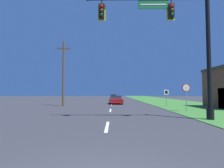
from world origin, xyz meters
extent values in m
cube|color=#38752D|center=(10.50, 30.00, 0.02)|extent=(10.00, 110.00, 0.04)
cube|color=silver|center=(0.00, 6.00, 0.01)|extent=(0.16, 2.80, 0.01)
cube|color=silver|center=(0.00, 14.00, 0.01)|extent=(0.16, 2.80, 0.01)
cube|color=silver|center=(0.00, 22.00, 0.01)|extent=(0.16, 2.80, 0.01)
cube|color=silver|center=(0.00, 30.00, 0.01)|extent=(0.16, 2.80, 0.01)
cube|color=silver|center=(0.00, 38.00, 0.01)|extent=(0.16, 2.80, 0.01)
cube|color=black|center=(11.55, 15.31, 1.10)|extent=(0.10, 1.20, 2.20)
cylinder|color=black|center=(6.40, 8.14, 0.39)|extent=(0.44, 0.44, 0.70)
cylinder|color=black|center=(6.40, 8.14, 4.23)|extent=(0.26, 0.26, 8.39)
cube|color=#196B33|center=(2.90, 8.14, 7.43)|extent=(1.98, 0.06, 0.55)
cube|color=white|center=(2.90, 8.11, 7.43)|extent=(1.66, 0.01, 0.08)
cylinder|color=black|center=(-0.45, 8.14, 7.65)|extent=(0.06, 0.06, 0.35)
cube|color=yellow|center=(-0.45, 8.28, 7.00)|extent=(0.50, 0.03, 1.11)
cube|color=black|center=(-0.45, 8.14, 7.00)|extent=(0.34, 0.24, 0.95)
sphere|color=red|center=(-0.45, 8.00, 7.29)|extent=(0.22, 0.22, 0.22)
sphere|color=#51380F|center=(-0.45, 8.00, 7.00)|extent=(0.22, 0.22, 0.22)
sphere|color=#0F3D19|center=(-0.45, 8.00, 6.72)|extent=(0.22, 0.22, 0.22)
cylinder|color=black|center=(4.06, 8.14, 7.65)|extent=(0.06, 0.06, 0.35)
cube|color=yellow|center=(4.06, 8.28, 7.00)|extent=(0.50, 0.03, 1.11)
cube|color=black|center=(4.06, 8.14, 7.00)|extent=(0.34, 0.24, 0.95)
sphere|color=red|center=(4.06, 8.00, 7.29)|extent=(0.22, 0.22, 0.22)
sphere|color=#51380F|center=(4.06, 8.00, 7.00)|extent=(0.22, 0.22, 0.22)
sphere|color=#0F3D19|center=(4.06, 8.00, 6.72)|extent=(0.22, 0.22, 0.22)
cylinder|color=black|center=(1.31, 25.40, 0.32)|extent=(0.22, 0.64, 0.64)
cylinder|color=black|center=(-0.29, 25.29, 0.32)|extent=(0.22, 0.64, 0.64)
cylinder|color=black|center=(1.52, 22.38, 0.32)|extent=(0.22, 0.64, 0.64)
cylinder|color=black|center=(-0.07, 22.27, 0.32)|extent=(0.22, 0.64, 0.64)
cube|color=#AD1414|center=(0.62, 23.83, 0.50)|extent=(2.13, 4.54, 0.55)
cube|color=#283342|center=(0.61, 23.94, 0.98)|extent=(1.73, 1.97, 0.42)
cube|color=#AD1414|center=(0.61, 23.94, 1.16)|extent=(1.69, 1.93, 0.06)
cube|color=#B71414|center=(0.77, 21.66, 0.56)|extent=(1.67, 0.18, 0.14)
cylinder|color=black|center=(1.00, 46.08, 0.32)|extent=(0.22, 0.64, 0.64)
cylinder|color=black|center=(-0.60, 46.08, 0.32)|extent=(0.22, 0.64, 0.64)
cylinder|color=black|center=(1.00, 43.21, 0.32)|extent=(0.22, 0.64, 0.64)
cylinder|color=black|center=(-0.60, 43.21, 0.32)|extent=(0.22, 0.64, 0.64)
cube|color=black|center=(0.20, 44.65, 0.50)|extent=(1.82, 4.27, 0.55)
cube|color=#283342|center=(0.20, 44.75, 0.98)|extent=(1.60, 1.79, 0.42)
cube|color=black|center=(0.20, 44.75, 1.16)|extent=(1.57, 1.76, 0.06)
cube|color=#B71414|center=(0.20, 42.54, 0.56)|extent=(1.67, 0.06, 0.14)
cylinder|color=gray|center=(6.89, 12.94, 1.14)|extent=(0.07, 0.07, 2.20)
cylinder|color=red|center=(6.89, 12.94, 2.16)|extent=(0.76, 0.04, 0.76)
cylinder|color=white|center=(6.89, 12.91, 2.16)|extent=(0.61, 0.01, 0.61)
cylinder|color=gray|center=(6.69, 18.28, 1.04)|extent=(0.06, 0.06, 2.00)
cube|color=white|center=(6.69, 18.28, 1.77)|extent=(0.55, 0.04, 0.60)
cube|color=black|center=(6.69, 18.25, 1.77)|extent=(0.31, 0.01, 0.34)
cylinder|color=brown|center=(-6.15, 19.28, 4.16)|extent=(0.26, 0.26, 8.31)
cube|color=brown|center=(-6.15, 19.28, 7.41)|extent=(1.80, 0.12, 0.12)
cylinder|color=#333338|center=(-6.90, 19.28, 7.53)|extent=(0.08, 0.08, 0.12)
cylinder|color=#333338|center=(-5.40, 19.28, 7.53)|extent=(0.08, 0.08, 0.12)
camera|label=1|loc=(0.36, -2.95, 1.73)|focal=28.00mm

